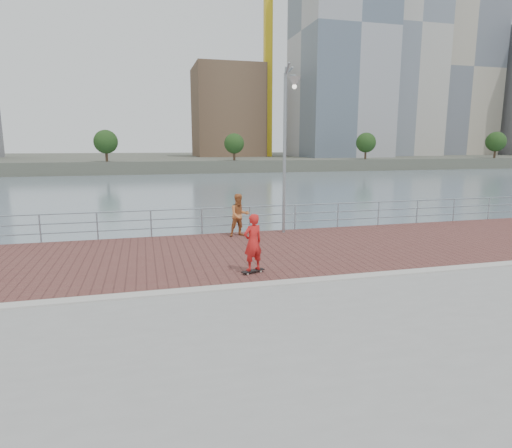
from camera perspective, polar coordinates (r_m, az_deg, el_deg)
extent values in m
plane|color=slate|center=(12.39, 2.45, -16.89)|extent=(400.00, 400.00, 0.00)
cube|color=gray|center=(7.94, 14.41, -26.15)|extent=(40.00, 24.00, 2.00)
cube|color=brown|center=(14.94, -1.56, -3.78)|extent=(40.00, 6.80, 0.02)
cube|color=#B7B5AD|center=(11.59, 2.53, -7.94)|extent=(40.00, 0.40, 0.06)
cube|color=#4C5142|center=(133.11, -13.41, 8.33)|extent=(320.00, 95.00, 2.50)
cylinder|color=#8C9EA8|center=(18.20, -26.83, -0.59)|extent=(0.06, 0.06, 1.10)
cylinder|color=#8C9EA8|center=(17.88, -20.40, -0.29)|extent=(0.06, 0.06, 1.10)
cylinder|color=#8C9EA8|center=(17.78, -13.82, 0.01)|extent=(0.06, 0.06, 1.10)
cylinder|color=#8C9EA8|center=(17.92, -7.25, 0.32)|extent=(0.06, 0.06, 1.10)
cylinder|color=#8C9EA8|center=(18.29, -0.86, 0.61)|extent=(0.06, 0.06, 1.10)
cylinder|color=#8C9EA8|center=(18.88, 5.20, 0.88)|extent=(0.06, 0.06, 1.10)
cylinder|color=#8C9EA8|center=(19.67, 10.84, 1.12)|extent=(0.06, 0.06, 1.10)
cylinder|color=#8C9EA8|center=(20.63, 16.00, 1.33)|extent=(0.06, 0.06, 1.10)
cylinder|color=#8C9EA8|center=(21.74, 20.66, 1.52)|extent=(0.06, 0.06, 1.10)
cylinder|color=#8C9EA8|center=(22.98, 24.85, 1.67)|extent=(0.06, 0.06, 1.10)
cylinder|color=#8C9EA8|center=(24.33, 28.59, 1.80)|extent=(0.06, 0.06, 1.10)
cylinder|color=#8C9EA8|center=(17.99, -4.04, 2.19)|extent=(39.00, 0.05, 0.05)
cylinder|color=#8C9EA8|center=(18.05, -4.03, 1.02)|extent=(39.00, 0.05, 0.05)
cylinder|color=#8C9EA8|center=(18.11, -4.01, -0.12)|extent=(39.00, 0.05, 0.05)
cylinder|color=gray|center=(17.92, 3.82, 9.09)|extent=(0.13, 0.13, 6.51)
cylinder|color=gray|center=(17.63, 4.55, 19.68)|extent=(0.08, 1.09, 0.08)
cone|color=#B2B2AD|center=(17.09, 5.17, 19.22)|extent=(0.48, 0.48, 0.38)
cube|color=black|center=(12.52, -0.41, -6.24)|extent=(0.74, 0.41, 0.03)
cylinder|color=beige|center=(12.36, -1.13, -6.67)|extent=(0.06, 0.05, 0.06)
cylinder|color=beige|center=(12.60, 0.63, -6.32)|extent=(0.06, 0.05, 0.06)
cylinder|color=beige|center=(12.46, -1.46, -6.53)|extent=(0.06, 0.05, 0.06)
cylinder|color=beige|center=(12.70, 0.29, -6.18)|extent=(0.06, 0.05, 0.06)
imported|color=red|center=(12.30, -0.42, -2.46)|extent=(0.70, 0.58, 1.66)
imported|color=#C36F39|center=(17.35, -2.22, 1.19)|extent=(0.92, 0.76, 1.73)
cube|color=gold|center=(121.21, 1.60, 20.89)|extent=(2.00, 2.00, 50.00)
cube|color=brown|center=(123.05, -3.87, 14.66)|extent=(18.00, 18.00, 24.22)
cube|color=#9E9EA3|center=(123.32, 11.29, 23.67)|extent=(22.00, 22.00, 63.26)
cube|color=#B2ADA3|center=(144.19, 18.83, 23.20)|extent=(20.00, 20.00, 72.25)
cube|color=#ADA38E|center=(161.10, 24.38, 17.98)|extent=(24.00, 22.00, 53.15)
cylinder|color=#473323|center=(87.77, -19.32, 9.00)|extent=(0.50, 0.50, 3.50)
sphere|color=#193814|center=(87.76, -19.40, 10.31)|extent=(4.51, 4.51, 4.51)
cylinder|color=#473323|center=(89.40, -2.92, 9.50)|extent=(0.50, 0.50, 3.21)
sphere|color=#193814|center=(89.38, -2.94, 10.67)|extent=(4.13, 4.13, 4.13)
cylinder|color=#473323|center=(99.94, 14.40, 9.36)|extent=(0.50, 0.50, 3.42)
sphere|color=#193814|center=(99.93, 14.45, 10.48)|extent=(4.40, 4.40, 4.40)
cylinder|color=#473323|center=(120.80, 29.26, 8.57)|extent=(0.50, 0.50, 3.68)
sphere|color=#193814|center=(120.79, 29.35, 9.56)|extent=(4.73, 4.73, 4.73)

